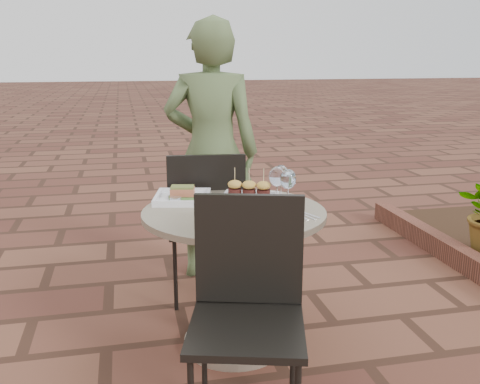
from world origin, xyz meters
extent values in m
plane|color=brown|center=(0.00, 0.00, 0.00)|extent=(60.00, 60.00, 0.00)
cylinder|color=gray|center=(-0.18, -0.09, 0.02)|extent=(0.52, 0.52, 0.04)
cylinder|color=gray|center=(-0.18, -0.09, 0.35)|extent=(0.08, 0.08, 0.70)
cylinder|color=gray|center=(-0.18, -0.09, 0.71)|extent=(0.90, 0.90, 0.03)
cube|color=black|center=(-0.23, 0.53, 0.45)|extent=(0.48, 0.48, 0.03)
cube|color=black|center=(-0.25, 0.34, 0.70)|extent=(0.44, 0.07, 0.46)
cylinder|color=black|center=(-0.02, 0.71, 0.22)|extent=(0.02, 0.02, 0.44)
cylinder|color=black|center=(-0.40, 0.74, 0.22)|extent=(0.02, 0.02, 0.44)
cylinder|color=black|center=(-0.06, 0.33, 0.22)|extent=(0.02, 0.02, 0.44)
cylinder|color=black|center=(-0.44, 0.36, 0.22)|extent=(0.02, 0.02, 0.44)
cube|color=black|center=(-0.27, -0.75, 0.45)|extent=(0.54, 0.54, 0.03)
cube|color=black|center=(-0.21, -0.56, 0.70)|extent=(0.43, 0.15, 0.46)
cylinder|color=black|center=(-0.40, -0.52, 0.22)|extent=(0.02, 0.02, 0.44)
cylinder|color=black|center=(-0.03, -0.62, 0.22)|extent=(0.02, 0.02, 0.44)
imported|color=#485B32|center=(-0.13, 0.86, 0.85)|extent=(0.71, 0.55, 1.70)
cube|color=silver|center=(-0.40, 0.14, 0.74)|extent=(0.33, 0.33, 0.01)
cube|color=#BF6443|center=(-0.40, 0.14, 0.78)|extent=(0.14, 0.10, 0.04)
cube|color=brown|center=(-0.40, 0.14, 0.80)|extent=(0.13, 0.10, 0.01)
cube|color=silver|center=(-0.08, 0.01, 0.74)|extent=(0.37, 0.37, 0.01)
cube|color=silver|center=(-0.17, -0.25, 0.74)|extent=(0.35, 0.35, 0.01)
ellipsoid|color=#BF4E6F|center=(-0.21, -0.31, 0.75)|extent=(0.05, 0.04, 0.02)
cylinder|color=white|center=(0.10, -0.07, 0.73)|extent=(0.07, 0.07, 0.00)
cylinder|color=white|center=(0.10, -0.07, 0.78)|extent=(0.01, 0.01, 0.08)
ellipsoid|color=white|center=(0.10, -0.07, 0.87)|extent=(0.08, 0.08, 0.10)
cylinder|color=white|center=(0.10, -0.07, 0.86)|extent=(0.06, 0.06, 0.04)
cylinder|color=white|center=(0.06, -0.02, 0.73)|extent=(0.07, 0.07, 0.00)
cylinder|color=white|center=(0.06, -0.02, 0.78)|extent=(0.01, 0.01, 0.09)
ellipsoid|color=white|center=(0.06, -0.02, 0.87)|extent=(0.08, 0.08, 0.10)
cylinder|color=white|center=(0.10, 0.05, 0.73)|extent=(0.07, 0.07, 0.00)
cylinder|color=white|center=(0.10, 0.05, 0.78)|extent=(0.01, 0.01, 0.08)
ellipsoid|color=white|center=(0.10, 0.05, 0.87)|extent=(0.08, 0.08, 0.10)
cylinder|color=silver|center=(-0.45, 0.05, 0.75)|extent=(0.07, 0.07, 0.04)
camera|label=1|loc=(-0.69, -2.55, 1.47)|focal=40.00mm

